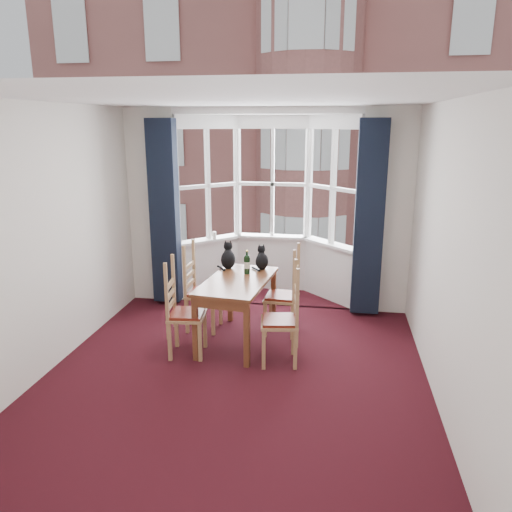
% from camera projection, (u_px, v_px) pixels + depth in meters
% --- Properties ---
extents(floor, '(4.50, 4.50, 0.00)m').
position_uv_depth(floor, '(234.00, 378.00, 5.22)').
color(floor, black).
rests_on(floor, ground).
extents(ceiling, '(4.50, 4.50, 0.00)m').
position_uv_depth(ceiling, '(231.00, 98.00, 4.50)').
color(ceiling, white).
rests_on(ceiling, floor).
extents(wall_left, '(0.00, 4.50, 4.50)m').
position_uv_depth(wall_left, '(44.00, 241.00, 5.17)').
color(wall_left, silver).
rests_on(wall_left, floor).
extents(wall_right, '(0.00, 4.50, 4.50)m').
position_uv_depth(wall_right, '(447.00, 257.00, 4.55)').
color(wall_right, silver).
rests_on(wall_right, floor).
extents(wall_near, '(4.00, 0.00, 4.00)m').
position_uv_depth(wall_near, '(148.00, 348.00, 2.72)').
color(wall_near, silver).
rests_on(wall_near, floor).
extents(wall_back_pier_left, '(0.70, 0.12, 2.80)m').
position_uv_depth(wall_back_pier_left, '(153.00, 207.00, 7.26)').
color(wall_back_pier_left, silver).
rests_on(wall_back_pier_left, floor).
extents(wall_back_pier_right, '(0.70, 0.12, 2.80)m').
position_uv_depth(wall_back_pier_right, '(386.00, 213.00, 6.75)').
color(wall_back_pier_right, silver).
rests_on(wall_back_pier_right, floor).
extents(bay_window, '(2.76, 0.94, 2.80)m').
position_uv_depth(bay_window, '(270.00, 204.00, 7.48)').
color(bay_window, white).
rests_on(bay_window, floor).
extents(curtain_left, '(0.38, 0.22, 2.60)m').
position_uv_depth(curtain_left, '(165.00, 213.00, 7.07)').
color(curtain_left, black).
rests_on(curtain_left, floor).
extents(curtain_right, '(0.38, 0.22, 2.60)m').
position_uv_depth(curtain_right, '(369.00, 219.00, 6.63)').
color(curtain_right, black).
rests_on(curtain_right, floor).
extents(dining_table, '(0.84, 1.37, 0.79)m').
position_uv_depth(dining_table, '(237.00, 289.00, 5.93)').
color(dining_table, brown).
rests_on(dining_table, floor).
extents(chair_left_near, '(0.44, 0.46, 0.92)m').
position_uv_depth(chair_left_near, '(179.00, 315.00, 5.66)').
color(chair_left_near, '#A77F51').
rests_on(chair_left_near, floor).
extents(chair_left_far, '(0.41, 0.43, 0.92)m').
position_uv_depth(chair_left_far, '(197.00, 293.00, 6.38)').
color(chair_left_far, '#A77F51').
rests_on(chair_left_far, floor).
extents(chair_right_near, '(0.46, 0.47, 0.92)m').
position_uv_depth(chair_right_near, '(288.00, 322.00, 5.46)').
color(chair_right_near, '#A77F51').
rests_on(chair_right_near, floor).
extents(chair_right_far, '(0.42, 0.44, 0.92)m').
position_uv_depth(chair_right_far, '(289.00, 298.00, 6.22)').
color(chair_right_far, '#A77F51').
rests_on(chair_right_far, floor).
extents(cat_left, '(0.23, 0.29, 0.35)m').
position_uv_depth(cat_left, '(228.00, 258.00, 6.34)').
color(cat_left, black).
rests_on(cat_left, dining_table).
extents(cat_right, '(0.21, 0.26, 0.32)m').
position_uv_depth(cat_right, '(262.00, 260.00, 6.30)').
color(cat_right, black).
rests_on(cat_right, dining_table).
extents(wine_bottle, '(0.08, 0.08, 0.30)m').
position_uv_depth(wine_bottle, '(247.00, 263.00, 6.10)').
color(wine_bottle, black).
rests_on(wine_bottle, dining_table).
extents(candle_tall, '(0.06, 0.06, 0.11)m').
position_uv_depth(candle_tall, '(214.00, 235.00, 7.59)').
color(candle_tall, white).
rests_on(candle_tall, bay_window).
extents(street, '(80.00, 80.00, 0.00)m').
position_uv_depth(street, '(322.00, 240.00, 37.52)').
color(street, '#333335').
rests_on(street, ground).
extents(tenement_building, '(18.40, 7.80, 15.20)m').
position_uv_depth(tenement_building, '(312.00, 151.00, 18.16)').
color(tenement_building, '#A25B53').
rests_on(tenement_building, street).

